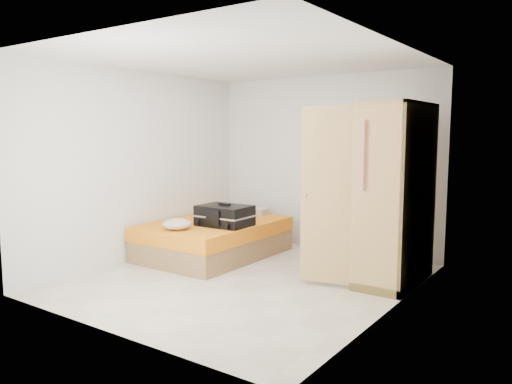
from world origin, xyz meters
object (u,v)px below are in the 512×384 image
Objects in this scene: suitcase at (224,216)px; round_cushion at (177,224)px; bed at (214,238)px; wardrobe at (390,199)px; person at (322,201)px.

round_cushion is at bearing -122.11° from suitcase.
wardrobe is at bearing 4.14° from bed.
person is 4.79× the size of round_cushion.
suitcase reaches higher than round_cushion.
wardrobe is 2.90× the size of suitcase.
wardrobe is 5.58× the size of round_cushion.
person is 1.90m from round_cushion.
bed is 0.96× the size of wardrobe.
wardrobe is at bearing 7.46° from suitcase.
round_cushion is (-2.51, -0.92, -0.43)m from wardrobe.
bed is at bearing -175.86° from wardrobe.
person reaches higher than bed.
bed is 5.36× the size of round_cushion.
wardrobe is 1.16× the size of person.
wardrobe is 2.23m from suitcase.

